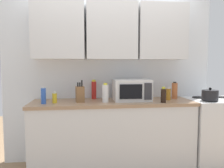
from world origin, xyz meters
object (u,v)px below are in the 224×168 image
bottle_red_sauce (94,90)px  bottle_spice_jar (175,91)px  stove_range (214,131)px  knife_block (80,94)px  bottle_soy_dark (163,95)px  bottle_amber_vinegar (168,94)px  bottle_white_jar (105,93)px  bottle_blue_cleaner (43,96)px  microwave (132,90)px  bottle_yellow_mustard (55,98)px  kettle (210,95)px

bottle_red_sauce → bottle_spice_jar: bearing=-5.5°
bottle_red_sauce → stove_range: bearing=-7.9°
knife_block → bottle_red_sauce: size_ratio=1.05×
knife_block → bottle_red_sauce: bearing=53.5°
knife_block → bottle_soy_dark: size_ratio=1.42×
bottle_amber_vinegar → bottle_spice_jar: bearing=41.6°
bottle_white_jar → bottle_soy_dark: bottle_white_jar is taller
bottle_amber_vinegar → bottle_red_sauce: size_ratio=0.64×
bottle_spice_jar → bottle_blue_cleaner: size_ratio=1.14×
bottle_amber_vinegar → microwave: bearing=176.3°
bottle_yellow_mustard → bottle_blue_cleaner: bearing=-160.4°
microwave → knife_block: knife_block is taller
bottle_white_jar → bottle_spice_jar: bottle_white_jar is taller
stove_range → bottle_yellow_mustard: 2.24m
kettle → bottle_spice_jar: size_ratio=0.88×
microwave → bottle_amber_vinegar: bearing=-3.7°
kettle → bottle_yellow_mustard: (-2.01, 0.09, -0.01)m
bottle_yellow_mustard → kettle: bearing=-2.6°
knife_block → microwave: bearing=4.5°
stove_range → bottle_blue_cleaner: 2.37m
bottle_spice_jar → bottle_yellow_mustard: (-1.63, -0.17, -0.05)m
bottle_soy_dark → bottle_red_sauce: bottle_red_sauce is taller
stove_range → bottle_spice_jar: bottle_spice_jar is taller
stove_range → bottle_amber_vinegar: bearing=179.9°
stove_range → bottle_white_jar: (-1.55, -0.08, 0.56)m
stove_range → bottle_soy_dark: size_ratio=4.60×
bottle_yellow_mustard → knife_block: bearing=5.1°
bottle_soy_dark → bottle_blue_cleaner: size_ratio=0.96×
knife_block → bottle_blue_cleaner: (-0.44, -0.07, -0.00)m
knife_block → bottle_soy_dark: bearing=-9.1°
knife_block → bottle_amber_vinegar: size_ratio=1.64×
knife_block → bottle_red_sauce: 0.32m
bottle_spice_jar → bottle_blue_cleaner: 1.77m
bottle_spice_jar → bottle_red_sauce: bottle_red_sauce is taller
bottle_spice_jar → bottle_amber_vinegar: size_ratio=1.38×
knife_block → bottle_white_jar: (0.32, -0.06, 0.01)m
kettle → bottle_blue_cleaner: bottle_blue_cleaner is taller
stove_range → bottle_red_sauce: 1.79m
stove_range → knife_block: knife_block is taller
bottle_spice_jar → bottle_soy_dark: 0.42m
bottle_white_jar → bottle_yellow_mustard: 0.64m
bottle_soy_dark → bottle_yellow_mustard: 1.36m
bottle_white_jar → bottle_red_sauce: bearing=113.1°
stove_range → bottle_soy_dark: (-0.82, -0.19, 0.54)m
knife_block → stove_range: bearing=0.6°
knife_block → bottle_spice_jar: bearing=6.2°
bottle_white_jar → bottle_blue_cleaner: size_ratio=1.18×
microwave → bottle_spice_jar: bearing=8.0°
bottle_soy_dark → bottle_amber_vinegar: size_ratio=1.15×
stove_range → bottle_soy_dark: 1.00m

